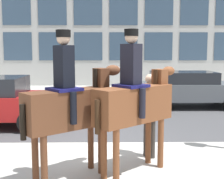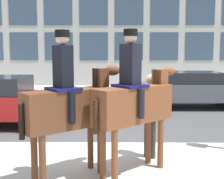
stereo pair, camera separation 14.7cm
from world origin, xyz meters
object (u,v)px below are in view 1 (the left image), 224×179
(mounted_horse_lead, at_px, (70,104))
(street_car_far_lane, at_px, (185,88))
(mounted_horse_companion, at_px, (135,101))
(pedestrian_bystander, at_px, (149,109))

(mounted_horse_lead, xyz_separation_m, street_car_far_lane, (3.62, 6.75, -0.54))
(street_car_far_lane, bearing_deg, mounted_horse_lead, -118.22)
(mounted_horse_companion, height_order, street_car_far_lane, mounted_horse_companion)
(mounted_horse_lead, height_order, mounted_horse_companion, mounted_horse_companion)
(mounted_horse_companion, relative_size, pedestrian_bystander, 1.48)
(mounted_horse_companion, bearing_deg, street_car_far_lane, 27.68)
(pedestrian_bystander, xyz_separation_m, street_car_far_lane, (2.15, 5.71, -0.27))
(mounted_horse_companion, distance_m, pedestrian_bystander, 0.94)
(pedestrian_bystander, bearing_deg, mounted_horse_lead, -0.34)
(mounted_horse_lead, distance_m, pedestrian_bystander, 1.82)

